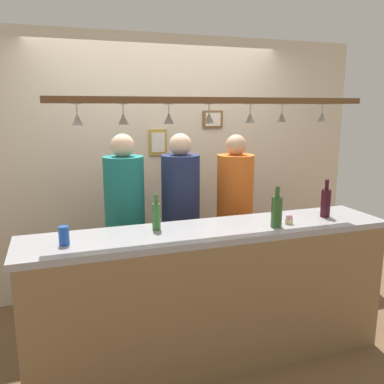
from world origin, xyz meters
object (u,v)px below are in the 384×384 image
(person_middle_navy_shirt, at_px, (180,208))
(cupcake, at_px, (289,219))
(bottle_beer_green_import, at_px, (156,216))
(bottle_wine_dark_red, at_px, (326,202))
(person_right_orange_shirt, at_px, (235,205))
(person_left_teal_shirt, at_px, (125,212))
(bottle_champagne_green, at_px, (277,211))
(picture_frame_crest, at_px, (158,142))
(drink_can, at_px, (64,236))
(picture_frame_upper_small, at_px, (213,119))

(person_middle_navy_shirt, height_order, cupcake, person_middle_navy_shirt)
(bottle_beer_green_import, xyz_separation_m, bottle_wine_dark_red, (1.36, -0.09, 0.01))
(person_right_orange_shirt, xyz_separation_m, bottle_beer_green_import, (-0.92, -0.66, 0.15))
(person_left_teal_shirt, bearing_deg, bottle_wine_dark_red, -27.22)
(bottle_champagne_green, relative_size, picture_frame_crest, 1.15)
(person_middle_navy_shirt, xyz_separation_m, drink_can, (-1.02, -0.79, 0.09))
(picture_frame_crest, bearing_deg, bottle_beer_green_import, -105.11)
(drink_can, height_order, picture_frame_upper_small, picture_frame_upper_small)
(bottle_wine_dark_red, bearing_deg, bottle_beer_green_import, 176.04)
(person_right_orange_shirt, relative_size, cupcake, 21.19)
(person_right_orange_shirt, relative_size, bottle_wine_dark_red, 5.51)
(person_left_teal_shirt, bearing_deg, drink_can, -123.39)
(person_left_teal_shirt, height_order, drink_can, person_left_teal_shirt)
(bottle_beer_green_import, height_order, cupcake, bottle_beer_green_import)
(person_left_teal_shirt, relative_size, picture_frame_crest, 6.47)
(person_left_teal_shirt, xyz_separation_m, person_middle_navy_shirt, (0.50, -0.00, -0.00))
(bottle_beer_green_import, xyz_separation_m, picture_frame_upper_small, (0.95, 1.31, 0.63))
(bottle_wine_dark_red, height_order, picture_frame_upper_small, picture_frame_upper_small)
(picture_frame_upper_small, bearing_deg, picture_frame_crest, 180.00)
(person_left_teal_shirt, height_order, person_middle_navy_shirt, person_left_teal_shirt)
(drink_can, bearing_deg, bottle_champagne_green, -3.39)
(person_right_orange_shirt, height_order, drink_can, person_right_orange_shirt)
(bottle_champagne_green, relative_size, cupcake, 3.85)
(bottle_wine_dark_red, bearing_deg, picture_frame_crest, 125.61)
(bottle_champagne_green, distance_m, picture_frame_upper_small, 1.64)
(picture_frame_crest, bearing_deg, bottle_wine_dark_red, -54.39)
(person_right_orange_shirt, distance_m, drink_can, 1.74)
(picture_frame_upper_small, bearing_deg, person_right_orange_shirt, -92.47)
(picture_frame_crest, distance_m, picture_frame_upper_small, 0.63)
(bottle_beer_green_import, relative_size, picture_frame_upper_small, 1.18)
(person_middle_navy_shirt, height_order, drink_can, person_middle_navy_shirt)
(person_middle_navy_shirt, relative_size, picture_frame_crest, 6.44)
(person_right_orange_shirt, distance_m, picture_frame_upper_small, 1.01)
(drink_can, distance_m, picture_frame_crest, 1.79)
(bottle_beer_green_import, distance_m, picture_frame_upper_small, 1.73)
(bottle_champagne_green, bearing_deg, bottle_beer_green_import, 165.70)
(person_left_teal_shirt, bearing_deg, person_right_orange_shirt, 0.00)
(bottle_wine_dark_red, relative_size, drink_can, 2.46)
(picture_frame_crest, bearing_deg, person_right_orange_shirt, -48.70)
(bottle_beer_green_import, xyz_separation_m, cupcake, (0.97, -0.18, -0.07))
(person_right_orange_shirt, bearing_deg, person_middle_navy_shirt, -180.00)
(person_middle_navy_shirt, distance_m, picture_frame_upper_small, 1.14)
(person_middle_navy_shirt, bearing_deg, picture_frame_crest, 92.83)
(picture_frame_crest, bearing_deg, drink_can, -124.50)
(person_right_orange_shirt, xyz_separation_m, bottle_champagne_green, (-0.08, -0.88, 0.16))
(person_right_orange_shirt, xyz_separation_m, cupcake, (0.05, -0.84, 0.08))
(bottle_champagne_green, height_order, drink_can, bottle_champagne_green)
(bottle_beer_green_import, distance_m, drink_can, 0.65)
(bottle_champagne_green, bearing_deg, picture_frame_upper_small, 86.06)
(person_left_teal_shirt, bearing_deg, person_middle_navy_shirt, -0.00)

